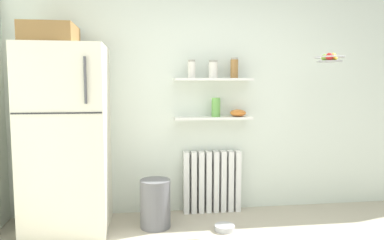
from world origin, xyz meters
name	(u,v)px	position (x,y,z in m)	size (l,w,h in m)	color
back_wall	(217,93)	(0.00, 2.05, 1.30)	(7.04, 0.10, 2.60)	silver
refrigerator	(66,134)	(-1.54, 1.66, 0.92)	(0.76, 0.71, 1.95)	silver
radiator	(212,182)	(-0.07, 1.92, 0.34)	(0.63, 0.12, 0.67)	white
wall_shelf_lower	(213,118)	(-0.07, 1.89, 1.04)	(0.83, 0.22, 0.03)	white
wall_shelf_upper	(213,79)	(-0.07, 1.89, 1.45)	(0.83, 0.22, 0.03)	white
storage_jar_0	(192,69)	(-0.30, 1.89, 1.56)	(0.08, 0.08, 0.19)	silver
storage_jar_1	(213,69)	(-0.07, 1.89, 1.55)	(0.10, 0.10, 0.19)	silver
storage_jar_2	(234,68)	(0.16, 1.89, 1.57)	(0.08, 0.08, 0.22)	olive
vase	(216,107)	(-0.04, 1.89, 1.15)	(0.09, 0.09, 0.20)	#66A84C
shelf_bowl	(238,113)	(0.20, 1.89, 1.09)	(0.17, 0.17, 0.08)	orange
trash_bin	(155,203)	(-0.70, 1.57, 0.24)	(0.30, 0.30, 0.47)	slate
pet_food_bowl	(225,228)	(-0.05, 1.40, 0.03)	(0.19, 0.19, 0.05)	#B7B7BC
hanging_fruit_basket	(330,58)	(1.01, 1.47, 1.65)	(0.29, 0.29, 0.09)	#B2B2B7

